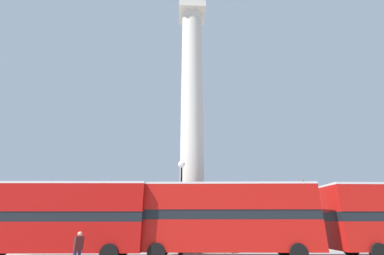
{
  "coord_description": "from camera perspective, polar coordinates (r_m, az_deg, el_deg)",
  "views": [
    {
      "loc": [
        -1.0,
        -22.46,
        2.13
      ],
      "look_at": [
        0.0,
        0.0,
        10.37
      ],
      "focal_mm": 24.0,
      "sensor_mm": 36.0,
      "label": 1
    }
  ],
  "objects": [
    {
      "name": "bus_b",
      "position": [
        17.03,
        7.0,
        -19.0
      ],
      "size": [
        11.35,
        3.32,
        4.39
      ],
      "rotation": [
        0.0,
        0.0,
        -0.06
      ],
      "color": "#B7140F",
      "rests_on": "ground_plane"
    },
    {
      "name": "bus_c",
      "position": [
        18.5,
        -27.95,
        -17.06
      ],
      "size": [
        11.01,
        3.18,
        4.36
      ],
      "rotation": [
        0.0,
        0.0,
        -0.04
      ],
      "color": "#A80F0C",
      "rests_on": "ground_plane"
    },
    {
      "name": "monument_column",
      "position": [
        23.92,
        0.0,
        -0.15
      ],
      "size": [
        5.34,
        5.34,
        25.78
      ],
      "color": "beige",
      "rests_on": "ground_plane"
    },
    {
      "name": "pedestrian_near_lamp",
      "position": [
        14.72,
        -24.02,
        -23.27
      ],
      "size": [
        0.41,
        0.45,
        1.66
      ],
      "rotation": [
        0.0,
        0.0,
        0.89
      ],
      "color": "#192347",
      "rests_on": "ground_plane"
    },
    {
      "name": "street_lamp",
      "position": [
        19.24,
        -2.41,
        -14.21
      ],
      "size": [
        0.51,
        0.51,
        6.43
      ],
      "color": "black",
      "rests_on": "ground_plane"
    },
    {
      "name": "ground_plane",
      "position": [
        22.58,
        0.0,
        -25.53
      ],
      "size": [
        200.0,
        200.0,
        0.0
      ],
      "primitive_type": "plane",
      "color": "gray"
    },
    {
      "name": "equestrian_statue",
      "position": [
        28.43,
        24.61,
        -19.1
      ],
      "size": [
        3.62,
        3.15,
        6.07
      ],
      "rotation": [
        0.0,
        0.0,
        0.39
      ],
      "color": "beige",
      "rests_on": "ground_plane"
    }
  ]
}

